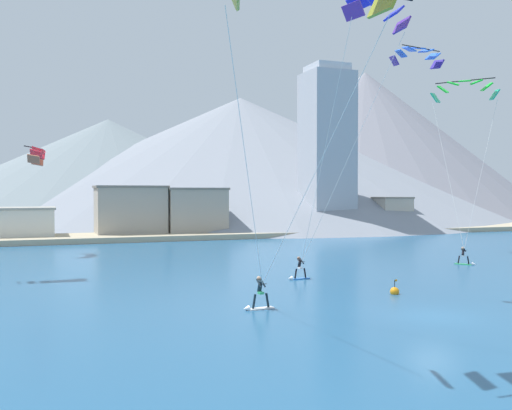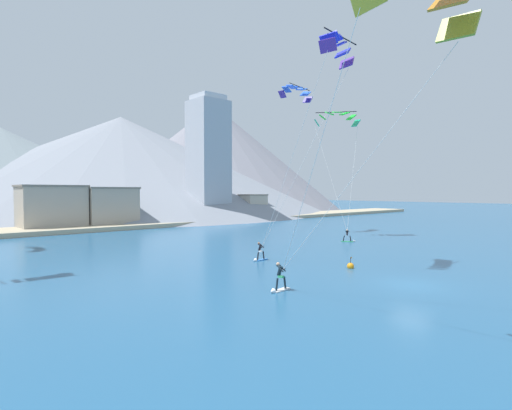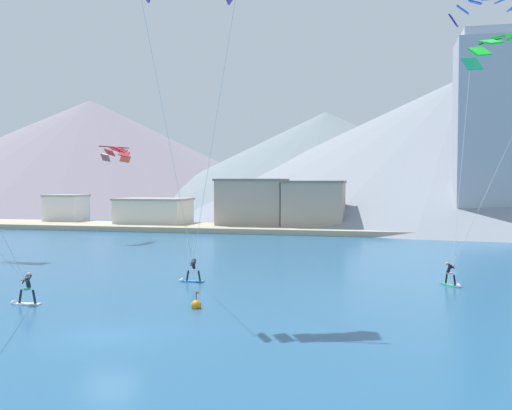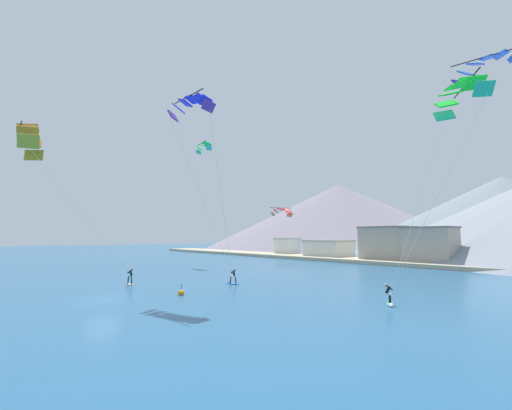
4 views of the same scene
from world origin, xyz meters
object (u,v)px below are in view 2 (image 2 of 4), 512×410
parafoil_kite_mid_center (337,118)px  parafoil_kite_near_trail (335,48)px  parafoil_kite_distant_mid_solo (296,91)px  kitesurfer_near_lead (279,282)px  kitesurfer_near_trail (259,255)px  kitesurfer_mid_center (349,238)px  race_marker_buoy (351,266)px

parafoil_kite_mid_center → parafoil_kite_near_trail: bearing=-143.8°
parafoil_kite_near_trail → parafoil_kite_distant_mid_solo: 28.06m
kitesurfer_near_lead → kitesurfer_near_trail: kitesurfer_near_lead is taller
kitesurfer_mid_center → parafoil_kite_distant_mid_solo: 24.17m
race_marker_buoy → kitesurfer_near_lead: bearing=-172.3°
parafoil_kite_near_trail → kitesurfer_near_trail: bearing=109.7°
kitesurfer_mid_center → kitesurfer_near_trail: bearing=-172.3°
parafoil_kite_mid_center → parafoil_kite_distant_mid_solo: (0.01, 7.38, 4.90)m
parafoil_kite_mid_center → parafoil_kite_distant_mid_solo: bearing=89.9°
kitesurfer_mid_center → race_marker_buoy: kitesurfer_mid_center is taller
kitesurfer_mid_center → parafoil_kite_mid_center: parafoil_kite_mid_center is taller
parafoil_kite_mid_center → race_marker_buoy: size_ratio=15.50×
kitesurfer_near_trail → kitesurfer_mid_center: size_ratio=1.07×
kitesurfer_mid_center → parafoil_kite_near_trail: 24.12m
kitesurfer_near_lead → parafoil_kite_distant_mid_solo: bearing=40.5°
parafoil_kite_near_trail → parafoil_kite_mid_center: size_ratio=1.08×
kitesurfer_near_trail → parafoil_kite_distant_mid_solo: (20.75, 14.40, 20.55)m
kitesurfer_near_lead → parafoil_kite_near_trail: (8.74, 2.35, 16.92)m
parafoil_kite_distant_mid_solo → race_marker_buoy: parafoil_kite_distant_mid_solo is taller
parafoil_kite_distant_mid_solo → race_marker_buoy: (-17.70, -21.93, -20.86)m
parafoil_kite_mid_center → parafoil_kite_distant_mid_solo: 8.86m
kitesurfer_near_lead → kitesurfer_near_trail: bearing=53.8°
kitesurfer_near_trail → parafoil_kite_near_trail: parafoil_kite_near_trail is taller
kitesurfer_near_trail → race_marker_buoy: bearing=-67.9°
race_marker_buoy → parafoil_kite_distant_mid_solo: bearing=51.1°
kitesurfer_near_lead → parafoil_kite_near_trail: parafoil_kite_near_trail is taller
kitesurfer_near_lead → race_marker_buoy: 9.57m
kitesurfer_near_trail → parafoil_kite_near_trail: bearing=-70.3°
parafoil_kite_distant_mid_solo → parafoil_kite_mid_center: bearing=-90.1°
race_marker_buoy → kitesurfer_mid_center: bearing=35.1°
kitesurfer_near_trail → kitesurfer_mid_center: (16.98, 2.29, -0.03)m
kitesurfer_near_trail → parafoil_kite_mid_center: 26.92m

